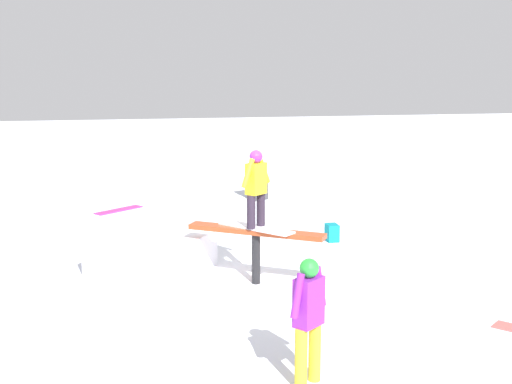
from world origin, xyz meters
TOP-DOWN VIEW (x-y plane):
  - ground_plane at (0.00, 0.00)m, footprint 60.00×60.00m
  - rail_feature at (0.00, 0.00)m, footprint 2.09×1.44m
  - snow_kicker_ramp at (-1.64, 1.01)m, footprint 2.32×2.22m
  - main_rider_on_rail at (0.00, 0.00)m, footprint 1.12×1.18m
  - bystander_purple at (-0.05, -3.64)m, footprint 0.53×0.47m
  - loose_snowboard_magenta at (-2.27, 5.92)m, footprint 1.15×1.00m
  - folding_chair at (1.20, 6.74)m, footprint 0.59×0.59m
  - backpack_on_snow at (1.95, 2.35)m, footprint 0.24×0.31m

SIDE VIEW (x-z plane):
  - ground_plane at x=0.00m, z-range 0.00..0.00m
  - loose_snowboard_magenta at x=-2.27m, z-range 0.00..0.02m
  - backpack_on_snow at x=1.95m, z-range 0.00..0.34m
  - snow_kicker_ramp at x=-1.64m, z-range 0.00..0.64m
  - folding_chair at x=1.20m, z-range -0.03..0.85m
  - rail_feature at x=0.00m, z-range 0.31..1.22m
  - bystander_purple at x=-0.05m, z-range 0.09..1.56m
  - main_rider_on_rail at x=0.00m, z-range 0.89..2.16m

